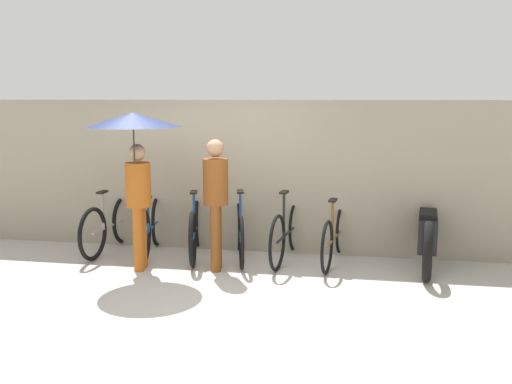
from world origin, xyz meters
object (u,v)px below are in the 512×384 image
parked_bicycle_2 (195,229)px  parked_bicycle_4 (287,232)px  parked_bicycle_3 (240,232)px  pedestrian_center (216,194)px  parked_bicycle_5 (335,236)px  motorcycle (427,235)px  parked_bicycle_1 (151,227)px  pedestrian_leading (135,142)px  parked_bicycle_0 (110,225)px

parked_bicycle_2 → parked_bicycle_4: parked_bicycle_2 is taller
parked_bicycle_3 → pedestrian_center: pedestrian_center is taller
parked_bicycle_5 → motorcycle: (1.22, 0.08, 0.05)m
parked_bicycle_1 → pedestrian_leading: pedestrian_leading is taller
parked_bicycle_4 → motorcycle: size_ratio=0.82×
parked_bicycle_0 → parked_bicycle_5: parked_bicycle_0 is taller
parked_bicycle_0 → pedestrian_leading: size_ratio=0.84×
parked_bicycle_0 → parked_bicycle_1: (0.65, -0.04, 0.00)m
parked_bicycle_1 → parked_bicycle_5: (2.59, 0.02, -0.02)m
pedestrian_leading → pedestrian_center: pedestrian_leading is taller
motorcycle → parked_bicycle_1: bearing=97.8°
parked_bicycle_1 → parked_bicycle_4: bearing=-97.7°
parked_bicycle_5 → motorcycle: size_ratio=0.81×
parked_bicycle_0 → parked_bicycle_5: bearing=-87.3°
motorcycle → parked_bicycle_4: bearing=98.0°
parked_bicycle_3 → pedestrian_leading: bearing=111.1°
parked_bicycle_3 → motorcycle: size_ratio=0.77×
parked_bicycle_2 → motorcycle: parked_bicycle_2 is taller
parked_bicycle_1 → parked_bicycle_3: parked_bicycle_3 is taller
parked_bicycle_0 → parked_bicycle_2: size_ratio=0.97×
parked_bicycle_4 → pedestrian_center: bearing=132.9°
parked_bicycle_5 → pedestrian_leading: (-2.46, -0.84, 1.29)m
parked_bicycle_2 → parked_bicycle_5: bearing=-102.3°
parked_bicycle_0 → parked_bicycle_4: parked_bicycle_4 is taller
pedestrian_center → parked_bicycle_5: bearing=-166.4°
pedestrian_center → motorcycle: size_ratio=0.79×
parked_bicycle_2 → motorcycle: bearing=-100.8°
parked_bicycle_1 → motorcycle: 3.81m
parked_bicycle_2 → parked_bicycle_1: bearing=79.3°
parked_bicycle_0 → pedestrian_center: pedestrian_center is taller
parked_bicycle_4 → pedestrian_center: (-0.85, -0.61, 0.60)m
parked_bicycle_5 → pedestrian_center: pedestrian_center is taller
parked_bicycle_3 → parked_bicycle_4: 0.65m
parked_bicycle_3 → parked_bicycle_4: (0.65, 0.05, 0.01)m
parked_bicycle_2 → pedestrian_center: bearing=-154.9°
parked_bicycle_4 → parked_bicycle_5: 0.65m
parked_bicycle_5 → parked_bicycle_4: bearing=95.7°
pedestrian_center → parked_bicycle_2: bearing=-60.5°
parked_bicycle_0 → parked_bicycle_3: bearing=-88.2°
pedestrian_leading → pedestrian_center: bearing=-173.0°
parked_bicycle_3 → motorcycle: 2.52m
parked_bicycle_5 → pedestrian_leading: pedestrian_leading is taller
parked_bicycle_1 → parked_bicycle_4: size_ratio=0.96×
parked_bicycle_0 → pedestrian_leading: (0.78, -0.86, 1.28)m
parked_bicycle_1 → parked_bicycle_2: 0.65m
parked_bicycle_3 → parked_bicycle_5: bearing=-102.9°
parked_bicycle_0 → parked_bicycle_1: size_ratio=1.01×
parked_bicycle_2 → parked_bicycle_5: (1.95, 0.00, -0.02)m
parked_bicycle_3 → parked_bicycle_5: parked_bicycle_3 is taller
parked_bicycle_3 → pedestrian_center: (-0.20, -0.56, 0.62)m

